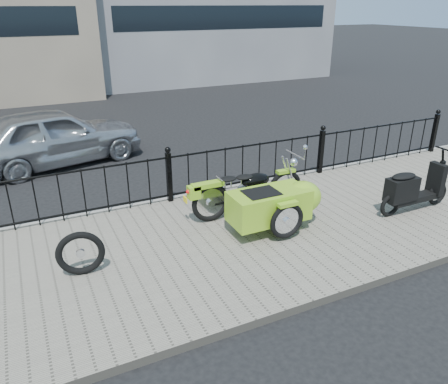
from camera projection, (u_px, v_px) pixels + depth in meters
name	position (u px, v px, depth m)	size (l,w,h in m)	color
ground	(196.00, 236.00, 7.33)	(120.00, 120.00, 0.00)	black
sidewalk	(208.00, 247.00, 6.89)	(30.00, 3.80, 0.12)	slate
curb	(168.00, 201.00, 8.49)	(30.00, 0.10, 0.12)	gray
iron_fence	(169.00, 178.00, 8.17)	(14.11, 0.11, 1.08)	black
motorcycle_sidecar	(274.00, 200.00, 7.24)	(2.28, 1.48, 0.98)	black
scooter	(412.00, 190.00, 7.77)	(1.60, 0.47, 1.09)	black
spare_tire	(81.00, 253.00, 5.97)	(0.66, 0.66, 0.09)	black
sedan_car	(54.00, 136.00, 10.36)	(1.63, 4.05, 1.38)	#B5B7BD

